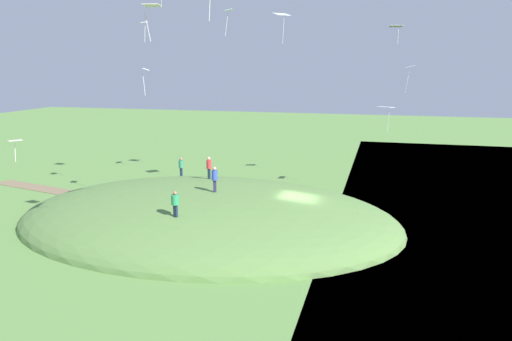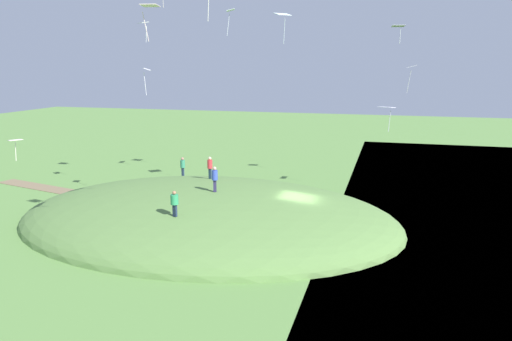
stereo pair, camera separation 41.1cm
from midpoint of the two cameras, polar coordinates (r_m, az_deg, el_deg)
ground_plane at (r=33.84m, az=5.31°, el=-6.46°), size 160.00×160.00×0.00m
grass_hill at (r=34.83m, az=-5.41°, el=-5.91°), size 27.09×19.55×4.77m
dirt_path at (r=46.73m, az=-22.19°, el=-2.06°), size 13.67×4.83×0.04m
person_with_child at (r=33.01m, az=-4.47°, el=-0.64°), size 0.51×0.51×1.75m
person_walking_path at (r=29.24m, az=-9.06°, el=-3.50°), size 0.58×0.58×1.56m
person_near_shore at (r=42.83m, az=-8.25°, el=0.68°), size 0.45×0.45×1.74m
person_on_hilltop at (r=37.62m, az=-5.07°, el=0.65°), size 0.47×0.47×1.72m
kite_1 at (r=38.45m, az=3.44°, el=17.55°), size 1.42×1.41×2.27m
kite_2 at (r=24.40m, az=-11.75°, el=18.13°), size 1.03×1.26×1.64m
kite_3 at (r=38.79m, az=-12.67°, el=16.31°), size 1.02×0.96×1.45m
kite_5 at (r=36.57m, az=15.25°, el=7.01°), size 1.36×1.21×1.82m
kite_6 at (r=42.70m, az=-2.71°, el=17.96°), size 0.93×1.14×2.16m
kite_8 at (r=37.64m, az=-12.25°, el=11.16°), size 0.70×0.84×2.00m
kite_11 at (r=43.57m, az=16.49°, el=15.74°), size 1.17×0.93×1.50m
kite_12 at (r=30.97m, az=-25.86°, el=3.08°), size 0.83×0.88×1.28m
kite_13 at (r=40.12m, az=17.95°, el=11.30°), size 0.78×1.10×2.12m
mooring_post at (r=33.20m, az=9.34°, el=-5.92°), size 0.14×0.14×1.12m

